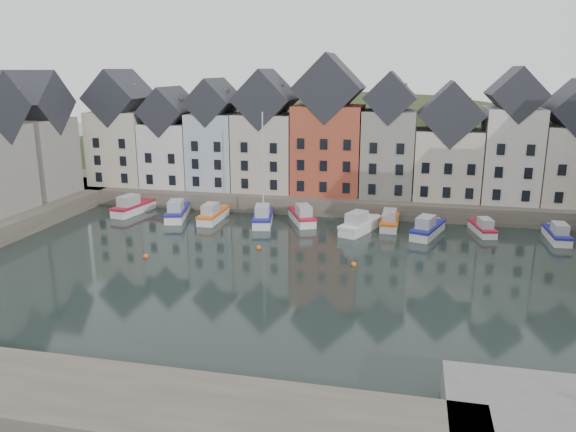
% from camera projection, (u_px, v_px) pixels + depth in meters
% --- Properties ---
extents(ground, '(260.00, 260.00, 0.00)m').
position_uv_depth(ground, '(279.00, 280.00, 48.80)').
color(ground, black).
rests_on(ground, ground).
extents(far_quay, '(90.00, 16.00, 2.00)m').
position_uv_depth(far_quay, '(329.00, 195.00, 76.88)').
color(far_quay, '#514A3E').
rests_on(far_quay, ground).
extents(near_wall, '(50.00, 6.00, 2.00)m').
position_uv_depth(near_wall, '(1.00, 395.00, 29.85)').
color(near_wall, '#514A3E').
rests_on(near_wall, ground).
extents(hillside, '(153.60, 70.40, 64.00)m').
position_uv_depth(hillside, '(347.00, 264.00, 106.26)').
color(hillside, '#233219').
rests_on(hillside, ground).
extents(far_terrace, '(72.37, 8.16, 17.78)m').
position_uv_depth(far_terrace, '(353.00, 140.00, 72.32)').
color(far_terrace, beige).
rests_on(far_terrace, far_quay).
extents(left_terrace, '(7.65, 17.00, 15.69)m').
position_uv_depth(left_terrace, '(11.00, 146.00, 66.78)').
color(left_terrace, gray).
rests_on(left_terrace, left_quay).
extents(mooring_buoys, '(20.50, 5.50, 0.50)m').
position_uv_depth(mooring_buoys, '(252.00, 256.00, 54.63)').
color(mooring_buoys, orange).
rests_on(mooring_buoys, ground).
extents(boat_a, '(3.31, 7.29, 2.70)m').
position_uv_depth(boat_a, '(133.00, 207.00, 71.21)').
color(boat_a, silver).
rests_on(boat_a, ground).
extents(boat_b, '(3.75, 7.27, 2.67)m').
position_uv_depth(boat_b, '(177.00, 212.00, 68.70)').
color(boat_b, silver).
rests_on(boat_b, ground).
extents(boat_c, '(2.04, 6.53, 2.51)m').
position_uv_depth(boat_c, '(213.00, 215.00, 67.63)').
color(boat_c, silver).
rests_on(boat_c, ground).
extents(boat_d, '(3.43, 7.21, 13.24)m').
position_uv_depth(boat_d, '(263.00, 216.00, 66.41)').
color(boat_d, silver).
rests_on(boat_d, ground).
extents(boat_e, '(4.61, 6.89, 2.55)m').
position_uv_depth(boat_e, '(302.00, 216.00, 66.86)').
color(boat_e, silver).
rests_on(boat_e, ground).
extents(boat_f, '(4.62, 7.31, 2.69)m').
position_uv_depth(boat_f, '(360.00, 225.00, 63.05)').
color(boat_f, silver).
rests_on(boat_f, ground).
extents(boat_g, '(2.07, 6.45, 2.47)m').
position_uv_depth(boat_g, '(390.00, 221.00, 64.87)').
color(boat_g, silver).
rests_on(boat_g, ground).
extents(boat_h, '(4.11, 7.09, 2.60)m').
position_uv_depth(boat_h, '(427.00, 229.00, 61.54)').
color(boat_h, silver).
rests_on(boat_h, ground).
extents(boat_i, '(2.80, 5.66, 2.08)m').
position_uv_depth(boat_i, '(483.00, 228.00, 62.41)').
color(boat_i, silver).
rests_on(boat_i, ground).
extents(boat_j, '(1.97, 5.99, 2.29)m').
position_uv_depth(boat_j, '(557.00, 234.00, 59.84)').
color(boat_j, silver).
rests_on(boat_j, ground).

